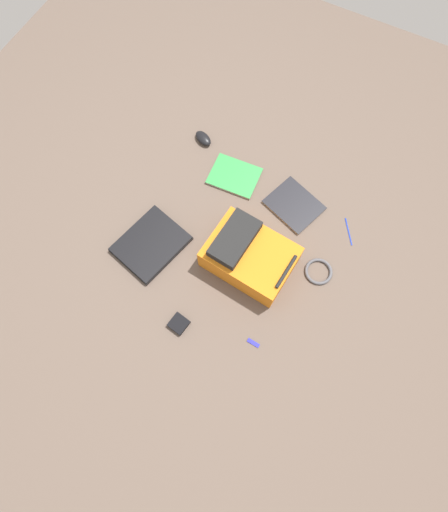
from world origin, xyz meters
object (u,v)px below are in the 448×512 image
book_blue (294,205)px  computer_mouse (203,138)px  usb_stick (253,343)px  cable_coil (319,272)px  pen_black (349,231)px  laptop (151,244)px  earbud_pouch (179,324)px  book_red (234,176)px  backpack (249,255)px

book_blue → computer_mouse: 0.62m
usb_stick → book_blue: bearing=-170.4°
cable_coil → pen_black: (-0.27, 0.05, -0.00)m
laptop → earbud_pouch: bearing=48.5°
laptop → book_red: size_ratio=1.43×
backpack → book_blue: bearing=168.7°
backpack → cable_coil: 0.35m
book_blue → earbud_pouch: 0.83m
backpack → book_red: size_ratio=1.59×
book_blue → computer_mouse: computer_mouse is taller
backpack → cable_coil: bearing=108.2°
backpack → book_blue: size_ratio=1.35×
book_red → computer_mouse: bearing=-116.3°
pen_black → earbud_pouch: earbud_pouch is taller
backpack → book_blue: backpack is taller
book_red → earbud_pouch: 0.82m
cable_coil → usb_stick: cable_coil is taller
backpack → computer_mouse: backpack is taller
backpack → earbud_pouch: 0.45m
computer_mouse → usb_stick: 1.12m
earbud_pouch → computer_mouse: bearing=-157.9°
computer_mouse → earbud_pouch: computer_mouse is taller
computer_mouse → cable_coil: size_ratio=0.81×
cable_coil → earbud_pouch: size_ratio=1.72×
book_red → backpack: bearing=34.9°
laptop → pen_black: size_ratio=2.55×
cable_coil → pen_black: size_ratio=0.90×
book_red → usb_stick: bearing=32.7°
computer_mouse → pen_black: bearing=105.9°
laptop → earbud_pouch: laptop is taller
book_red → computer_mouse: (-0.13, -0.25, 0.01)m
computer_mouse → usb_stick: (0.86, 0.72, -0.02)m
laptop → cable_coil: (-0.25, 0.78, -0.01)m
pen_black → cable_coil: bearing=-11.0°
laptop → usb_stick: laptop is taller
book_red → pen_black: bearing=88.5°
cable_coil → usb_stick: size_ratio=2.26×
book_blue → usb_stick: (0.72, 0.12, -0.00)m
book_red → book_blue: same height
cable_coil → earbud_pouch: (0.53, -0.47, 0.01)m
laptop → usb_stick: 0.69m
book_red → laptop: bearing=-19.3°
laptop → cable_coil: laptop is taller
backpack → usb_stick: bearing=30.1°
cable_coil → laptop: bearing=-72.2°
backpack → earbud_pouch: size_ratio=5.42×
laptop → earbud_pouch: size_ratio=4.87×
backpack → usb_stick: (0.34, 0.20, -0.08)m
backpack → laptop: (0.14, -0.46, -0.07)m
earbud_pouch → pen_black: bearing=146.8°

